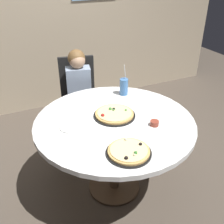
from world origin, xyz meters
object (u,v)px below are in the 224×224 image
at_px(soda_cup, 124,87).
at_px(pizza_veggie, 114,114).
at_px(plate_small, 71,127).
at_px(dining_table, 115,129).
at_px(chair_wooden, 78,94).
at_px(sauce_bowl, 154,123).
at_px(pizza_cheese, 129,152).
at_px(diner_child, 81,105).

bearing_deg(soda_cup, pizza_veggie, -127.88).
height_order(pizza_veggie, plate_small, pizza_veggie).
relative_size(dining_table, soda_cup, 4.28).
bearing_deg(chair_wooden, soda_cup, -67.31).
xyz_separation_m(chair_wooden, soda_cup, (0.26, -0.63, 0.30)).
bearing_deg(dining_table, sauce_bowl, -39.00).
distance_m(pizza_cheese, soda_cup, 0.91).
height_order(chair_wooden, plate_small, chair_wooden).
height_order(dining_table, pizza_veggie, pizza_veggie).
bearing_deg(dining_table, soda_cup, 54.01).
height_order(dining_table, soda_cup, soda_cup).
relative_size(chair_wooden, pizza_cheese, 3.05).
bearing_deg(soda_cup, chair_wooden, 112.69).
height_order(dining_table, pizza_cheese, pizza_cheese).
bearing_deg(dining_table, pizza_cheese, -102.84).
xyz_separation_m(soda_cup, sauce_bowl, (-0.03, -0.60, -0.06)).
relative_size(chair_wooden, soda_cup, 3.10).
height_order(chair_wooden, pizza_cheese, chair_wooden).
relative_size(dining_table, chair_wooden, 1.38).
distance_m(soda_cup, plate_small, 0.73).
bearing_deg(chair_wooden, dining_table, -91.18).
xyz_separation_m(diner_child, pizza_cheese, (-0.08, -1.27, 0.28)).
height_order(pizza_cheese, soda_cup, soda_cup).
bearing_deg(pizza_veggie, sauce_bowl, -49.68).
height_order(sauce_bowl, plate_small, sauce_bowl).
bearing_deg(diner_child, dining_table, -88.81).
bearing_deg(pizza_cheese, chair_wooden, 85.33).
bearing_deg(diner_child, chair_wooden, 77.74).
height_order(dining_table, plate_small, plate_small).
bearing_deg(sauce_bowl, diner_child, 104.38).
bearing_deg(plate_small, diner_child, 67.30).
bearing_deg(chair_wooden, plate_small, -110.89).
bearing_deg(soda_cup, pizza_cheese, -115.00).
distance_m(dining_table, sauce_bowl, 0.34).
height_order(chair_wooden, pizza_veggie, chair_wooden).
xyz_separation_m(soda_cup, plate_small, (-0.64, -0.35, -0.08)).
bearing_deg(pizza_cheese, soda_cup, 65.00).
relative_size(pizza_cheese, plate_small, 1.73).
relative_size(sauce_bowl, plate_small, 0.39).
relative_size(soda_cup, sauce_bowl, 4.37).
distance_m(pizza_cheese, plate_small, 0.54).
bearing_deg(sauce_bowl, soda_cup, 86.77).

